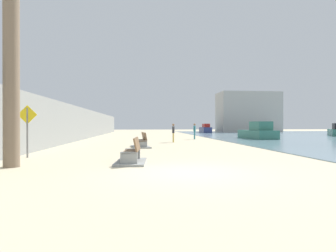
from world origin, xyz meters
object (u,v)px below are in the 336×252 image
Objects in this scene: person_walking at (195,130)px; person_standing at (173,132)px; boat_far_right at (258,132)px; pedestrian_sign at (27,125)px; bench_near at (132,157)px; boat_mid_bay at (205,129)px; bench_far at (141,144)px.

person_standing is at bearing -120.48° from person_walking.
pedestrian_sign is at bearing -139.78° from boat_far_right.
bench_near is 12.60m from person_standing.
boat_mid_bay is at bearing 89.98° from boat_far_right.
bench_near is 1.37× the size of person_standing.
pedestrian_sign reaches higher than person_walking.
boat_far_right is at bearing -2.14° from person_walking.
bench_near is at bearing -108.82° from person_walking.
boat_far_right is at bearing 40.22° from pedestrian_sign.
person_walking is 17.96m from pedestrian_sign.
person_standing reaches higher than bench_far.
pedestrian_sign reaches higher than bench_near.
bench_far is at bearing -118.66° from person_standing.
person_walking is 0.34× the size of boat_far_right.
pedestrian_sign is (-7.72, -10.04, 0.55)m from person_standing.
boat_far_right reaches higher than person_standing.
person_walking is at bearing -105.77° from boat_mid_bay.
bench_far is 34.93m from boat_mid_bay.
boat_far_right is 2.02× the size of pedestrian_sign.
person_walking is at bearing 71.18° from bench_near.
boat_far_right is 23.59m from boat_mid_bay.
bench_far is 0.95× the size of pedestrian_sign.
person_walking reaches higher than person_standing.
person_standing is 29.43m from boat_mid_bay.
boat_far_right is at bearing 37.68° from bench_far.
bench_far is 7.31m from pedestrian_sign.
boat_mid_bay is (11.96, 32.82, 0.44)m from bench_far.
bench_far is at bearing 87.26° from bench_near.
person_walking is 0.21× the size of boat_mid_bay.
bench_near is 7.32m from bench_far.
bench_far is (0.35, 7.31, 0.00)m from bench_near.
bench_far is at bearing -119.55° from person_walking.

